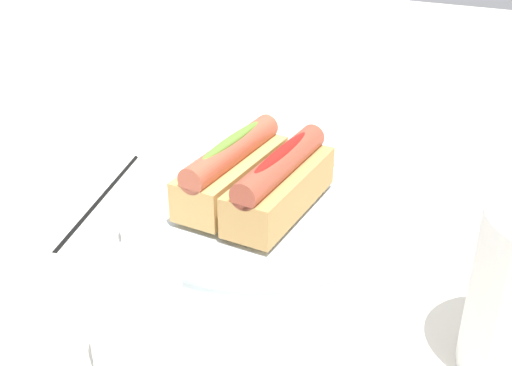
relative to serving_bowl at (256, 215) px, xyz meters
name	(u,v)px	position (x,y,z in m)	size (l,w,h in m)	color
ground_plane	(252,218)	(-0.02, -0.01, -0.02)	(2.40, 2.40, 0.00)	silver
serving_bowl	(256,215)	(0.00, 0.00, 0.00)	(0.27, 0.27, 0.03)	silver
hotdog_front	(232,169)	(0.00, -0.03, 0.04)	(0.15, 0.05, 0.06)	tan
hotdog_back	(281,183)	(0.00, 0.03, 0.04)	(0.15, 0.05, 0.06)	tan
water_glass	(137,323)	(0.21, 0.01, 0.02)	(0.07, 0.07, 0.09)	white
chopstick_near	(101,197)	(0.02, -0.18, -0.02)	(0.01, 0.01, 0.22)	black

